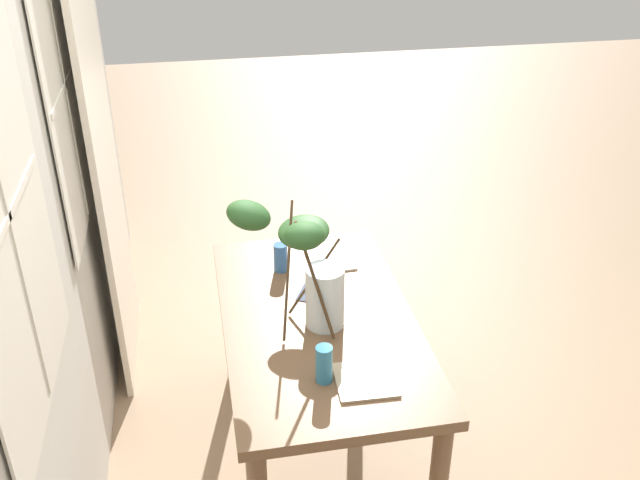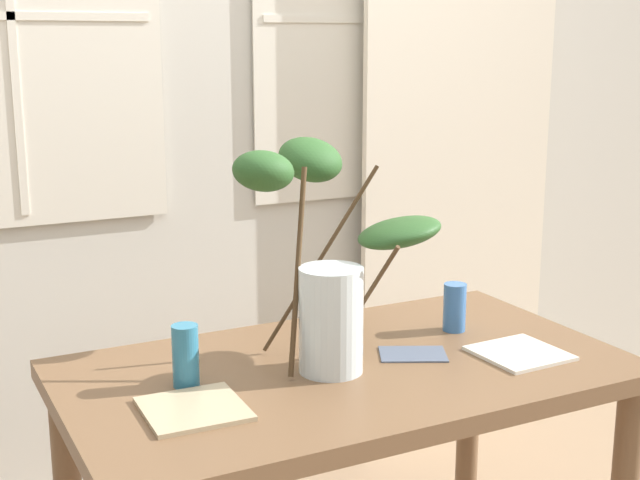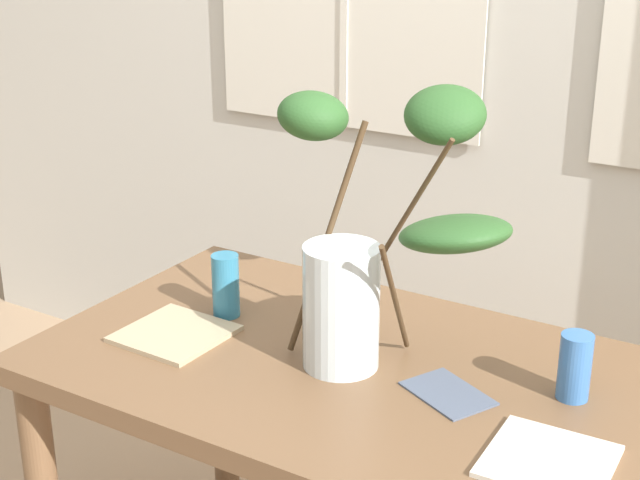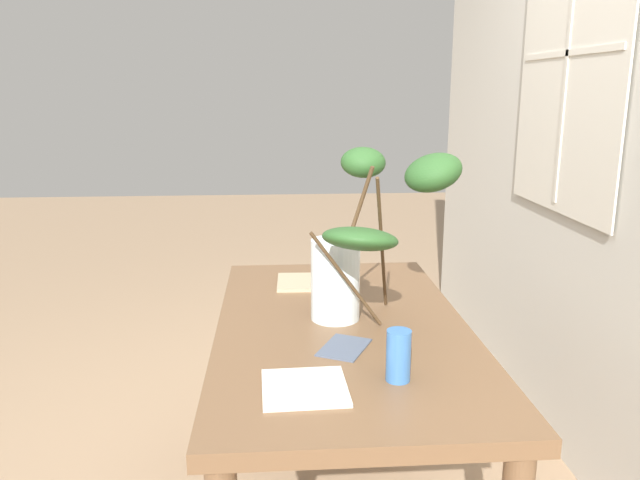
{
  "view_description": "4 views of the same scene",
  "coord_description": "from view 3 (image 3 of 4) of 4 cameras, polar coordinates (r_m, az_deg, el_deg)",
  "views": [
    {
      "loc": [
        -2.35,
        0.44,
        2.43
      ],
      "look_at": [
        0.0,
        -0.01,
        1.11
      ],
      "focal_mm": 39.93,
      "sensor_mm": 36.0,
      "label": 1
    },
    {
      "loc": [
        -0.99,
        -1.79,
        1.53
      ],
      "look_at": [
        -0.07,
        -0.0,
        1.08
      ],
      "focal_mm": 49.62,
      "sensor_mm": 36.0,
      "label": 2
    },
    {
      "loc": [
        0.8,
        -1.5,
        1.66
      ],
      "look_at": [
        -0.11,
        -0.0,
        1.01
      ],
      "focal_mm": 52.89,
      "sensor_mm": 36.0,
      "label": 3
    },
    {
      "loc": [
        1.81,
        -0.2,
        1.46
      ],
      "look_at": [
        -0.08,
        -0.06,
        1.0
      ],
      "focal_mm": 34.98,
      "sensor_mm": 36.0,
      "label": 4
    }
  ],
  "objects": [
    {
      "name": "plate_square_right",
      "position": [
        1.68,
        13.68,
        -12.86
      ],
      "size": [
        0.21,
        0.21,
        0.01
      ],
      "primitive_type": "cube",
      "rotation": [
        0.0,
        0.0,
        0.03
      ],
      "color": "silver",
      "rests_on": "dining_table"
    },
    {
      "name": "vase_with_branches",
      "position": [
        1.87,
        3.5,
        0.3
      ],
      "size": [
        0.58,
        0.48,
        0.56
      ],
      "color": "silver",
      "rests_on": "dining_table"
    },
    {
      "name": "napkin_folded",
      "position": [
        1.85,
        7.74,
        -9.18
      ],
      "size": [
        0.2,
        0.18,
        0.0
      ],
      "primitive_type": "cube",
      "rotation": [
        0.0,
        0.0,
        -0.46
      ],
      "color": "#4C566B",
      "rests_on": "dining_table"
    },
    {
      "name": "drinking_glass_blue_left",
      "position": [
        2.13,
        -5.73,
        -2.76
      ],
      "size": [
        0.06,
        0.06,
        0.15
      ],
      "primitive_type": "cylinder",
      "color": "teal",
      "rests_on": "dining_table"
    },
    {
      "name": "dining_table",
      "position": [
        1.98,
        2.82,
        -10.42
      ],
      "size": [
        1.37,
        0.78,
        0.75
      ],
      "color": "brown",
      "rests_on": "ground"
    },
    {
      "name": "plate_square_left",
      "position": [
        2.07,
        -8.79,
        -5.62
      ],
      "size": [
        0.22,
        0.22,
        0.01
      ],
      "primitive_type": "cube",
      "rotation": [
        0.0,
        0.0,
        -0.03
      ],
      "color": "tan",
      "rests_on": "dining_table"
    },
    {
      "name": "drinking_glass_blue_right",
      "position": [
        1.85,
        15.16,
        -7.41
      ],
      "size": [
        0.06,
        0.06,
        0.13
      ],
      "primitive_type": "cylinder",
      "color": "#386BAD",
      "rests_on": "dining_table"
    }
  ]
}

